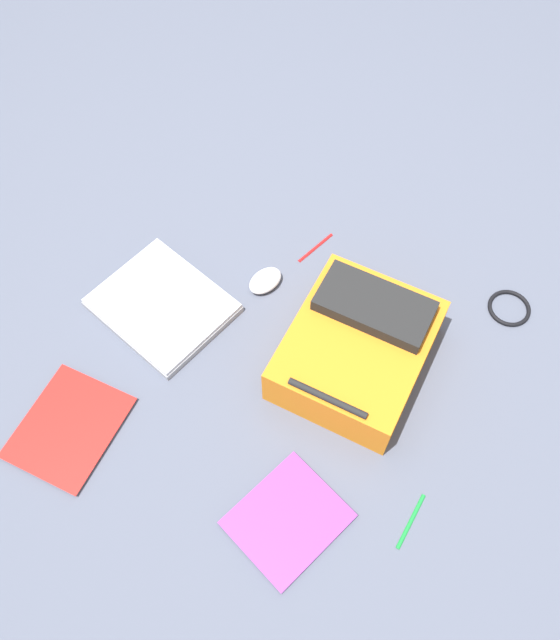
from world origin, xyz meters
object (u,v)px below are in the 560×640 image
at_px(pen_black, 411,521).
at_px(cable_coil, 509,308).
at_px(laptop, 162,305).
at_px(pen_blue, 316,247).
at_px(backpack, 358,347).
at_px(computer_mouse, 265,281).
at_px(book_comic, 288,519).
at_px(book_manual, 69,428).

bearing_deg(pen_black, cable_coil, -91.02).
height_order(laptop, pen_blue, laptop).
bearing_deg(backpack, pen_blue, -47.06).
bearing_deg(cable_coil, pen_black, 88.98).
xyz_separation_m(laptop, pen_black, (-0.80, 0.20, -0.01)).
height_order(computer_mouse, pen_black, computer_mouse).
relative_size(book_comic, pen_black, 2.10).
relative_size(pen_black, pen_blue, 1.03).
bearing_deg(book_comic, cable_coil, -108.39).
height_order(book_manual, cable_coil, book_manual).
relative_size(backpack, book_comic, 1.37).
relative_size(backpack, computer_mouse, 3.94).
height_order(backpack, book_manual, backpack).
relative_size(backpack, book_manual, 1.42).
distance_m(computer_mouse, pen_blue, 0.19).
bearing_deg(backpack, cable_coil, -131.44).
height_order(backpack, pen_black, backpack).
relative_size(book_comic, computer_mouse, 2.88).
xyz_separation_m(computer_mouse, pen_blue, (-0.06, -0.17, -0.01)).
bearing_deg(pen_blue, computer_mouse, 69.59).
xyz_separation_m(laptop, computer_mouse, (-0.20, -0.20, 0.00)).
height_order(backpack, book_comic, backpack).
height_order(computer_mouse, pen_blue, computer_mouse).
relative_size(backpack, laptop, 1.03).
relative_size(book_comic, pen_blue, 2.17).
bearing_deg(backpack, book_comic, 95.07).
distance_m(laptop, cable_coil, 0.92).
height_order(book_comic, pen_blue, book_comic).
xyz_separation_m(backpack, pen_black, (-0.28, 0.31, -0.07)).
relative_size(laptop, pen_blue, 2.89).
xyz_separation_m(cable_coil, pen_black, (0.01, 0.64, -0.00)).
bearing_deg(book_manual, laptop, -91.52).
distance_m(book_manual, book_comic, 0.57).
distance_m(computer_mouse, cable_coil, 0.65).
xyz_separation_m(book_manual, computer_mouse, (-0.21, -0.59, 0.01)).
height_order(backpack, cable_coil, backpack).
xyz_separation_m(laptop, cable_coil, (-0.81, -0.44, -0.01)).
bearing_deg(book_comic, computer_mouse, -56.37).
bearing_deg(pen_blue, book_manual, 70.04).
xyz_separation_m(backpack, pen_blue, (0.25, -0.27, -0.07)).
bearing_deg(pen_blue, backpack, 132.94).
xyz_separation_m(laptop, book_comic, (-0.55, 0.33, -0.01)).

